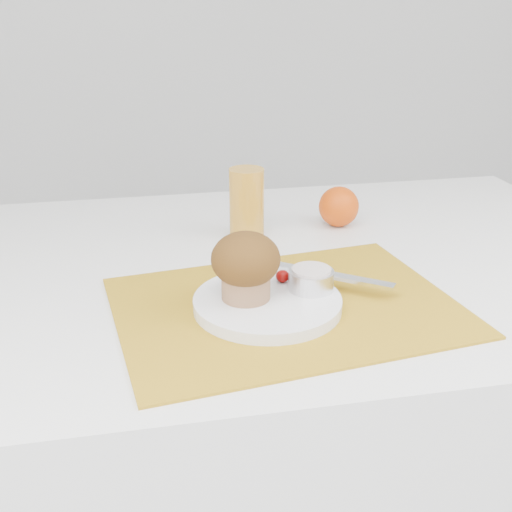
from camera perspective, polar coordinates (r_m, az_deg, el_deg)
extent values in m
cube|color=white|center=(1.26, 2.82, -16.24)|extent=(1.20, 0.80, 0.75)
cube|color=#B48419|center=(0.90, 2.71, -4.51)|extent=(0.51, 0.40, 0.00)
cylinder|color=white|center=(0.89, 1.02, -4.20)|extent=(0.24, 0.24, 0.02)
cylinder|color=silver|center=(0.91, 4.92, -2.12)|extent=(0.08, 0.08, 0.03)
cylinder|color=beige|center=(0.90, 4.95, -1.31)|extent=(0.07, 0.07, 0.01)
ellipsoid|color=#550302|center=(0.93, 2.37, -1.79)|extent=(0.02, 0.02, 0.02)
ellipsoid|color=#60020B|center=(0.92, 3.51, -2.08)|extent=(0.02, 0.02, 0.02)
cube|color=silver|center=(0.95, 5.89, -1.57)|extent=(0.18, 0.15, 0.01)
sphere|color=#DB4B07|center=(1.21, 7.37, 4.38)|extent=(0.08, 0.08, 0.08)
cylinder|color=gold|center=(1.14, -0.83, 4.75)|extent=(0.07, 0.07, 0.12)
cylinder|color=#A4744F|center=(0.88, -0.91, -2.67)|extent=(0.08, 0.08, 0.04)
ellipsoid|color=#331D09|center=(0.86, -0.93, -0.28)|extent=(0.09, 0.09, 0.07)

